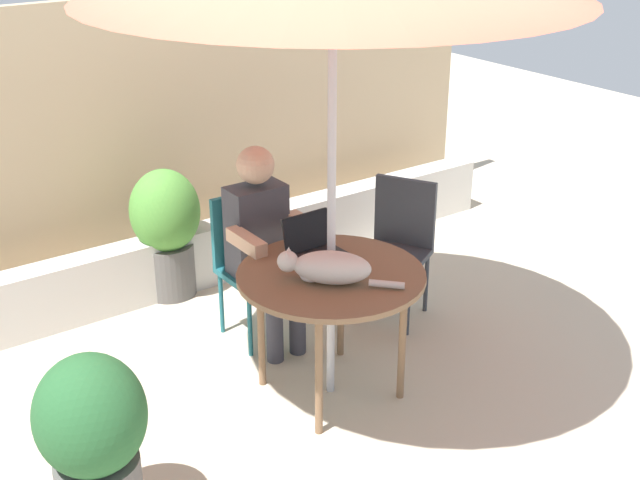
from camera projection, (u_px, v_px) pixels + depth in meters
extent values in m
plane|color=beige|center=(330.00, 390.00, 4.68)|extent=(14.00, 14.00, 0.00)
cube|color=tan|center=(150.00, 133.00, 5.90)|extent=(5.70, 0.08, 1.91)
cube|color=beige|center=(195.00, 257.00, 5.78)|extent=(5.13, 0.20, 0.42)
cylinder|color=brown|center=(331.00, 275.00, 4.39)|extent=(1.00, 1.00, 0.03)
cylinder|color=brown|center=(341.00, 302.00, 4.89)|extent=(0.04, 0.04, 0.70)
cylinder|color=brown|center=(261.00, 330.00, 4.60)|extent=(0.04, 0.04, 0.70)
cylinder|color=brown|center=(319.00, 375.00, 4.19)|extent=(0.04, 0.04, 0.70)
cylinder|color=brown|center=(402.00, 342.00, 4.48)|extent=(0.04, 0.04, 0.70)
cylinder|color=#B7B7BC|center=(332.00, 199.00, 4.22)|extent=(0.04, 0.04, 2.29)
cube|color=#1E606B|center=(258.00, 273.00, 5.06)|extent=(0.40, 0.40, 0.04)
cube|color=#1E606B|center=(241.00, 227.00, 5.10)|extent=(0.40, 0.04, 0.44)
cylinder|color=#1E606B|center=(268.00, 288.00, 5.37)|extent=(0.03, 0.03, 0.41)
cylinder|color=#1E606B|center=(221.00, 303.00, 5.19)|extent=(0.03, 0.03, 0.41)
cylinder|color=#1E606B|center=(250.00, 325.00, 4.93)|extent=(0.03, 0.03, 0.41)
cylinder|color=#1E606B|center=(298.00, 309.00, 5.11)|extent=(0.03, 0.03, 0.41)
cube|color=#33383F|center=(393.00, 256.00, 5.27)|extent=(0.54, 0.54, 0.04)
cube|color=#33383F|center=(405.00, 212.00, 5.32)|extent=(0.22, 0.37, 0.44)
cylinder|color=#33383F|center=(426.00, 282.00, 5.44)|extent=(0.03, 0.03, 0.41)
cylinder|color=#33383F|center=(378.00, 272.00, 5.57)|extent=(0.03, 0.03, 0.41)
cylinder|color=#33383F|center=(357.00, 294.00, 5.29)|extent=(0.03, 0.03, 0.41)
cylinder|color=#33383F|center=(408.00, 305.00, 5.16)|extent=(0.03, 0.03, 0.41)
cube|color=#3F3F47|center=(257.00, 229.00, 4.94)|extent=(0.34, 0.20, 0.54)
sphere|color=#DBAD89|center=(255.00, 165.00, 4.77)|extent=(0.22, 0.22, 0.22)
cube|color=#383842|center=(260.00, 275.00, 4.88)|extent=(0.12, 0.30, 0.12)
cylinder|color=#383842|center=(275.00, 327.00, 4.88)|extent=(0.10, 0.10, 0.45)
cube|color=#383842|center=(283.00, 268.00, 4.96)|extent=(0.12, 0.30, 0.12)
cylinder|color=#383842|center=(297.00, 319.00, 4.96)|extent=(0.10, 0.10, 0.45)
cube|color=#DBAD89|center=(246.00, 242.00, 4.65)|extent=(0.08, 0.32, 0.08)
cube|color=#DBAD89|center=(306.00, 225.00, 4.86)|extent=(0.08, 0.32, 0.08)
cube|color=black|center=(318.00, 256.00, 4.55)|extent=(0.30, 0.23, 0.02)
cube|color=black|center=(307.00, 232.00, 4.58)|extent=(0.30, 0.06, 0.20)
cube|color=black|center=(306.00, 231.00, 4.59)|extent=(0.30, 0.06, 0.20)
ellipsoid|color=silver|center=(332.00, 268.00, 4.24)|extent=(0.42, 0.41, 0.17)
sphere|color=silver|center=(288.00, 261.00, 4.26)|extent=(0.11, 0.11, 0.11)
ellipsoid|color=white|center=(311.00, 273.00, 4.27)|extent=(0.17, 0.17, 0.09)
cylinder|color=silver|center=(387.00, 284.00, 4.21)|extent=(0.16, 0.15, 0.04)
cone|color=silver|center=(289.00, 250.00, 4.27)|extent=(0.04, 0.04, 0.03)
cone|color=silver|center=(287.00, 255.00, 4.22)|extent=(0.04, 0.04, 0.03)
ellipsoid|color=#26592D|center=(90.00, 415.00, 3.47)|extent=(0.47, 0.47, 0.54)
cylinder|color=#595654|center=(169.00, 269.00, 5.68)|extent=(0.35, 0.35, 0.37)
ellipsoid|color=#4C8C38|center=(165.00, 211.00, 5.50)|extent=(0.46, 0.46, 0.56)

